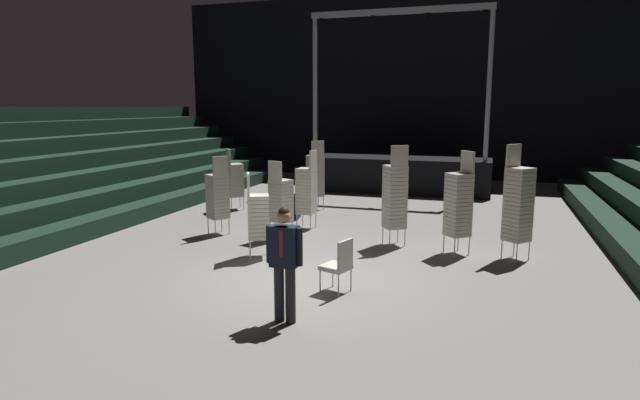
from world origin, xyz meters
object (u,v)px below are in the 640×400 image
(chair_stack_mid_right, at_px, (281,199))
(chair_stack_rear_right, at_px, (307,190))
(man_with_tie, at_px, (284,258))
(chair_stack_rear_left, at_px, (459,203))
(chair_stack_mid_left, at_px, (218,195))
(loose_chair_near_man, at_px, (339,263))
(chair_stack_aisle_left, at_px, (518,203))
(chair_stack_front_left, at_px, (235,179))
(chair_stack_mid_centre, at_px, (258,215))
(equipment_road_case, at_px, (284,207))
(chair_stack_rear_centre, at_px, (315,175))
(stage_riser, at_px, (401,171))
(chair_stack_front_right, at_px, (395,196))

(chair_stack_mid_right, bearing_deg, chair_stack_rear_right, 96.18)
(man_with_tie, height_order, chair_stack_rear_left, chair_stack_rear_left)
(man_with_tie, distance_m, chair_stack_mid_left, 5.85)
(man_with_tie, height_order, loose_chair_near_man, man_with_tie)
(chair_stack_aisle_left, bearing_deg, chair_stack_mid_left, -49.61)
(chair_stack_mid_right, bearing_deg, chair_stack_front_left, 153.52)
(chair_stack_front_left, height_order, loose_chair_near_man, chair_stack_front_left)
(chair_stack_mid_centre, relative_size, equipment_road_case, 1.99)
(chair_stack_mid_left, relative_size, chair_stack_rear_centre, 0.92)
(stage_riser, bearing_deg, chair_stack_rear_centre, -111.96)
(chair_stack_mid_right, height_order, chair_stack_rear_left, chair_stack_rear_left)
(chair_stack_front_left, xyz_separation_m, chair_stack_rear_right, (2.97, -1.80, 0.08))
(chair_stack_front_right, xyz_separation_m, chair_stack_mid_left, (-4.36, -0.28, -0.17))
(chair_stack_mid_right, bearing_deg, chair_stack_rear_centre, 115.89)
(chair_stack_rear_left, bearing_deg, chair_stack_mid_centre, 70.13)
(man_with_tie, height_order, chair_stack_mid_centre, chair_stack_mid_centre)
(chair_stack_mid_right, bearing_deg, chair_stack_rear_left, 17.96)
(chair_stack_rear_left, distance_m, loose_chair_near_man, 3.64)
(man_with_tie, bearing_deg, stage_riser, -86.65)
(loose_chair_near_man, bearing_deg, chair_stack_aisle_left, -25.41)
(chair_stack_mid_left, distance_m, chair_stack_rear_left, 5.78)
(loose_chair_near_man, bearing_deg, man_with_tie, -177.74)
(stage_riser, distance_m, loose_chair_near_man, 11.73)
(chair_stack_mid_left, distance_m, chair_stack_mid_centre, 2.38)
(chair_stack_rear_centre, relative_size, chair_stack_aisle_left, 0.89)
(chair_stack_front_right, relative_size, chair_stack_mid_right, 1.23)
(chair_stack_front_left, height_order, chair_stack_rear_right, chair_stack_rear_right)
(stage_riser, distance_m, chair_stack_front_left, 6.94)
(chair_stack_rear_right, xyz_separation_m, chair_stack_aisle_left, (5.07, -1.36, 0.17))
(man_with_tie, distance_m, chair_stack_rear_left, 5.07)
(chair_stack_mid_right, relative_size, chair_stack_rear_centre, 0.88)
(chair_stack_mid_right, bearing_deg, chair_stack_mid_centre, -63.46)
(chair_stack_rear_centre, xyz_separation_m, equipment_road_case, (-0.44, -1.56, -0.74))
(stage_riser, bearing_deg, chair_stack_rear_left, -73.03)
(chair_stack_rear_right, bearing_deg, chair_stack_front_left, 62.37)
(man_with_tie, height_order, chair_stack_front_left, chair_stack_front_left)
(chair_stack_aisle_left, distance_m, loose_chair_near_man, 4.30)
(chair_stack_rear_left, xyz_separation_m, chair_stack_rear_right, (-3.88, 1.29, -0.08))
(chair_stack_front_right, height_order, equipment_road_case, chair_stack_front_right)
(chair_stack_rear_centre, bearing_deg, stage_riser, 26.42)
(stage_riser, xyz_separation_m, chair_stack_mid_centre, (-1.37, -10.09, 0.17))
(stage_riser, bearing_deg, chair_stack_rear_right, -99.88)
(man_with_tie, relative_size, loose_chair_near_man, 1.84)
(chair_stack_mid_right, bearing_deg, man_with_tie, -46.82)
(chair_stack_rear_centre, bearing_deg, chair_stack_mid_right, -126.35)
(chair_stack_rear_left, bearing_deg, man_with_tie, 113.74)
(chair_stack_aisle_left, height_order, loose_chair_near_man, chair_stack_aisle_left)
(chair_stack_aisle_left, distance_m, equipment_road_case, 6.64)
(stage_riser, height_order, chair_stack_rear_left, stage_riser)
(chair_stack_mid_right, xyz_separation_m, chair_stack_mid_centre, (0.18, -1.72, -0.04))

